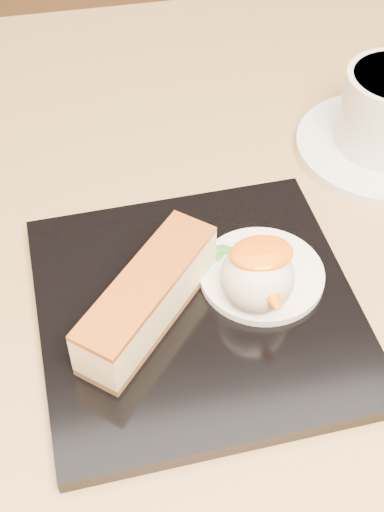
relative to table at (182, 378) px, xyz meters
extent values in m
cylinder|color=black|center=(0.00, 0.00, -0.21)|extent=(0.08, 0.08, 0.66)
cube|color=brown|center=(0.00, 0.00, 0.14)|extent=(0.80, 0.80, 0.04)
cube|color=black|center=(0.00, -0.05, 0.16)|extent=(0.23, 0.23, 0.01)
cube|color=brown|center=(-0.03, -0.05, 0.17)|extent=(0.11, 0.12, 0.01)
cube|color=#F8ECA1|center=(-0.03, -0.05, 0.19)|extent=(0.11, 0.12, 0.03)
cube|color=#91360F|center=(-0.03, -0.05, 0.21)|extent=(0.11, 0.12, 0.00)
cylinder|color=white|center=(0.05, -0.03, 0.17)|extent=(0.09, 0.09, 0.01)
sphere|color=white|center=(0.04, -0.05, 0.19)|extent=(0.05, 0.05, 0.05)
ellipsoid|color=orange|center=(0.05, -0.05, 0.21)|extent=(0.04, 0.03, 0.01)
ellipsoid|color=green|center=(0.02, -0.01, 0.17)|extent=(0.02, 0.01, 0.00)
ellipsoid|color=green|center=(0.03, -0.01, 0.17)|extent=(0.02, 0.02, 0.00)
ellipsoid|color=green|center=(0.02, -0.01, 0.17)|extent=(0.01, 0.02, 0.00)
cylinder|color=white|center=(0.20, 0.10, 0.16)|extent=(0.15, 0.15, 0.01)
camera|label=1|loc=(-0.06, -0.35, 0.56)|focal=50.00mm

